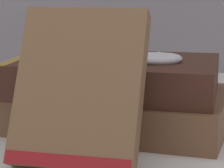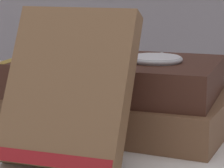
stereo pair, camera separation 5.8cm
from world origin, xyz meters
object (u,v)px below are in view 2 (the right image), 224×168
object	(u,v)px
book_flat_top	(111,76)
book_leaning_front	(68,93)
book_flat_bottom	(118,108)
pocket_watch	(155,59)

from	to	relation	value
book_flat_top	book_leaning_front	xyz separation A→B (m)	(0.00, -0.12, 0.01)
book_flat_bottom	book_leaning_front	distance (m)	0.14
book_flat_bottom	pocket_watch	world-z (taller)	pocket_watch
book_flat_bottom	pocket_watch	size ratio (longest dim) A/B	4.05
book_flat_top	book_leaning_front	size ratio (longest dim) A/B	1.59
book_flat_bottom	book_leaning_front	bearing A→B (deg)	-86.99
book_leaning_front	pocket_watch	world-z (taller)	book_leaning_front
book_flat_top	book_leaning_front	bearing A→B (deg)	-90.12
book_flat_top	pocket_watch	bearing A→B (deg)	-2.83
book_flat_top	book_leaning_front	world-z (taller)	book_leaning_front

